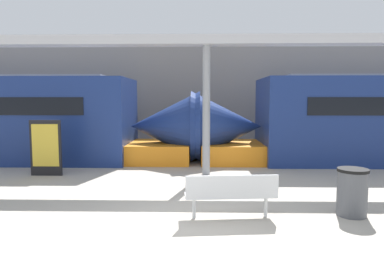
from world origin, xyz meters
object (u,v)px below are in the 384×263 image
Objects in this scene: bench_near at (231,192)px; trash_bin at (352,192)px; poster_board at (46,148)px; support_column_near at (206,111)px.

trash_bin reaches higher than bench_near.
poster_board is at bearing 155.99° from trash_bin.
trash_bin is 0.24× the size of support_column_near.
poster_board reaches higher than trash_bin.
support_column_near is at bearing 90.59° from bench_near.
bench_near is 0.46× the size of support_column_near.
trash_bin is at bearing -52.47° from support_column_near.
trash_bin is 0.56× the size of poster_board.
trash_bin is 4.90m from support_column_near.
support_column_near reaches higher than poster_board.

